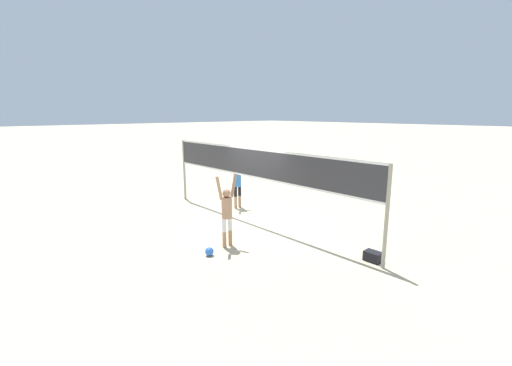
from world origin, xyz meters
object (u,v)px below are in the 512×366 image
at_px(player_spiker, 227,210).
at_px(volleyball, 209,252).
at_px(volleyball_net, 256,167).
at_px(gear_bag, 373,256).
at_px(player_blocker, 237,180).

height_order(player_spiker, volleyball, player_spiker).
bearing_deg(volleyball_net, gear_bag, 2.53).
distance_m(player_blocker, gear_bag, 6.01).
bearing_deg(player_spiker, gear_bag, -56.88).
xyz_separation_m(player_spiker, player_blocker, (-2.77, 2.63, 0.04)).
bearing_deg(volleyball, player_spiker, 104.32).
distance_m(player_blocker, volleyball, 4.57).
relative_size(volleyball_net, gear_bag, 21.78).
distance_m(volleyball, gear_bag, 4.04).
bearing_deg(volleyball_net, player_spiker, -64.23).
bearing_deg(gear_bag, volleyball, -136.90).
relative_size(player_spiker, volleyball, 8.97).
relative_size(volleyball_net, volleyball, 40.40).
distance_m(volleyball_net, gear_bag, 4.40).
bearing_deg(player_blocker, player_spiker, 46.48).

